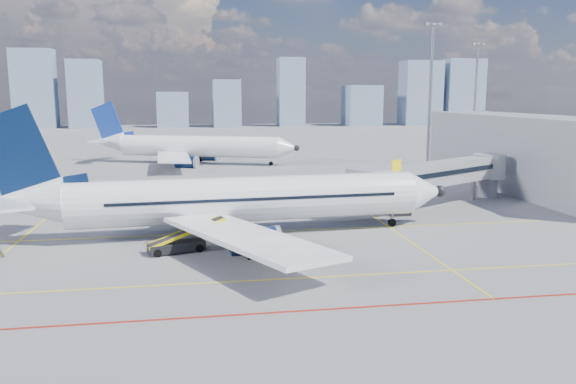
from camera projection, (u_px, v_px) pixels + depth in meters
The scene contains 13 objects.
ground at pixel (254, 256), 44.78m from camera, with size 420.00×420.00×0.00m, color gray.
apron_markings at pixel (251, 271), 40.88m from camera, with size 90.00×35.12×0.01m.
jet_bridge at pixel (443, 174), 64.31m from camera, with size 23.55×15.78×6.30m.
terminal_block at pixel (529, 153), 75.54m from camera, with size 10.00×42.00×10.00m.
floodlight_mast_ne at pixel (430, 90), 101.98m from camera, with size 3.20×0.61×25.45m.
floodlight_mast_far at pixel (475, 92), 140.30m from camera, with size 3.20×0.61×25.45m.
distant_skyline at pixel (189, 96), 226.36m from camera, with size 242.33×15.58×30.29m.
main_aircraft at pixel (228, 201), 51.03m from camera, with size 42.52×37.03×12.40m.
second_aircraft at pixel (191, 147), 105.11m from camera, with size 39.22×33.30×11.88m.
baggage_tug at pixel (279, 251), 43.20m from camera, with size 2.50×1.54×1.71m.
cargo_dolly at pixel (264, 245), 44.40m from camera, with size 3.30×1.56×1.79m.
belt_loader at pixel (178, 244), 45.81m from camera, with size 6.54×3.18×2.63m.
ramp_worker at pixel (300, 252), 42.65m from camera, with size 0.67×0.44×1.84m, color gold.
Camera 1 is at (-4.25, -43.14, 12.65)m, focal length 35.00 mm.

